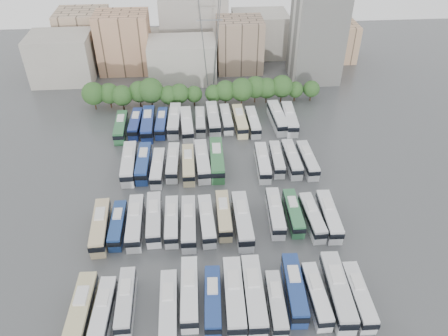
{
  "coord_description": "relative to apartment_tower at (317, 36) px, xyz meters",
  "views": [
    {
      "loc": [
        -2.89,
        -66.18,
        58.59
      ],
      "look_at": [
        2.73,
        8.35,
        3.0
      ],
      "focal_mm": 35.0,
      "sensor_mm": 36.0,
      "label": 1
    }
  ],
  "objects": [
    {
      "name": "bus_r2_s11",
      "position": [
        -19.02,
        -45.31,
        -11.3
      ],
      "size": [
        2.83,
        11.11,
        3.46
      ],
      "rotation": [
        0.0,
        0.0,
        -0.04
      ],
      "color": "silver",
      "rests_on": "ground"
    },
    {
      "name": "bus_r1_s11",
      "position": [
        -18.93,
        -63.25,
        -11.28
      ],
      "size": [
        2.52,
        11.21,
        3.51
      ],
      "rotation": [
        0.0,
        0.0,
        -0.01
      ],
      "color": "#2F6F43",
      "rests_on": "ground"
    },
    {
      "name": "bus_r1_s10",
      "position": [
        -22.41,
        -63.06,
        -11.18
      ],
      "size": [
        3.05,
        11.9,
        3.7
      ],
      "rotation": [
        0.0,
        0.0,
        -0.04
      ],
      "color": "silver",
      "rests_on": "ground"
    },
    {
      "name": "bus_r0_s11",
      "position": [
        -19.21,
        -82.44,
        -11.26
      ],
      "size": [
        2.67,
        11.34,
        3.55
      ],
      "rotation": [
        0.0,
        0.0,
        0.02
      ],
      "color": "white",
      "rests_on": "ground"
    },
    {
      "name": "bus_r2_s3",
      "position": [
        -45.56,
        -46.78,
        -11.22
      ],
      "size": [
        2.95,
        11.67,
        3.64
      ],
      "rotation": [
        0.0,
        0.0,
        -0.04
      ],
      "color": "silver",
      "rests_on": "ground"
    },
    {
      "name": "bus_r0_s12",
      "position": [
        -15.82,
        -82.15,
        -10.89
      ],
      "size": [
        3.53,
        13.81,
        4.3
      ],
      "rotation": [
        0.0,
        0.0,
        -0.04
      ],
      "color": "silver",
      "rests_on": "ground"
    },
    {
      "name": "bus_r1_s6",
      "position": [
        -35.61,
        -64.21,
        -11.19
      ],
      "size": [
        3.1,
        11.86,
        3.69
      ],
      "rotation": [
        0.0,
        0.0,
        0.05
      ],
      "color": "silver",
      "rests_on": "ground"
    },
    {
      "name": "bus_r2_s13",
      "position": [
        -12.28,
        -46.35,
        -11.19
      ],
      "size": [
        2.91,
        11.8,
        3.68
      ],
      "rotation": [
        0.0,
        0.0,
        0.03
      ],
      "color": "silver",
      "rests_on": "ground"
    },
    {
      "name": "bus_r0_s6",
      "position": [
        -35.47,
        -82.18,
        -11.21
      ],
      "size": [
        3.02,
        11.71,
        3.64
      ],
      "rotation": [
        0.0,
        0.0,
        -0.04
      ],
      "color": "navy",
      "rests_on": "ground"
    },
    {
      "name": "bus_r0_s13",
      "position": [
        -12.69,
        -83.11,
        -11.2
      ],
      "size": [
        2.77,
        11.76,
        3.68
      ],
      "rotation": [
        0.0,
        0.0,
        -0.02
      ],
      "color": "silver",
      "rests_on": "ground"
    },
    {
      "name": "bus_r1_s0",
      "position": [
        -55.25,
        -64.57,
        -11.05
      ],
      "size": [
        3.33,
        12.74,
        3.96
      ],
      "rotation": [
        0.0,
        0.0,
        0.05
      ],
      "color": "#C6B288",
      "rests_on": "ground"
    },
    {
      "name": "bus_r0_s2",
      "position": [
        -48.91,
        -81.26,
        -11.25
      ],
      "size": [
        2.61,
        11.37,
        3.56
      ],
      "rotation": [
        0.0,
        0.0,
        0.01
      ],
      "color": "silver",
      "rests_on": "ground"
    },
    {
      "name": "bus_r0_s0",
      "position": [
        -55.34,
        -83.01,
        -10.99
      ],
      "size": [
        3.29,
        13.14,
        4.09
      ],
      "rotation": [
        0.0,
        0.0,
        -0.03
      ],
      "color": "#C5BA87",
      "rests_on": "ground"
    },
    {
      "name": "bus_r1_s5",
      "position": [
        -39.01,
        -64.77,
        -11.09
      ],
      "size": [
        2.82,
        12.44,
        3.9
      ],
      "rotation": [
        0.0,
        0.0,
        -0.01
      ],
      "color": "silver",
      "rests_on": "ground"
    },
    {
      "name": "bus_r3_s6",
      "position": [
        -35.66,
        -27.49,
        -11.3
      ],
      "size": [
        2.5,
        11.05,
        3.46
      ],
      "rotation": [
        0.0,
        0.0,
        -0.01
      ],
      "color": "silver",
      "rests_on": "ground"
    },
    {
      "name": "tree_line",
      "position": [
        -35.95,
        -15.9,
        -8.54
      ],
      "size": [
        65.25,
        7.83,
        8.61
      ],
      "color": "black",
      "rests_on": "ground"
    },
    {
      "name": "bus_r3_s1",
      "position": [
        -52.03,
        -27.48,
        -11.21
      ],
      "size": [
        3.07,
        11.73,
        3.65
      ],
      "rotation": [
        0.0,
        0.0,
        -0.05
      ],
      "color": "navy",
      "rests_on": "ground"
    },
    {
      "name": "city_buildings",
      "position": [
        -41.46,
        13.86,
        -5.13
      ],
      "size": [
        102.0,
        35.0,
        20.0
      ],
      "color": "#9E998E",
      "rests_on": "ground"
    },
    {
      "name": "bus_r2_s4",
      "position": [
        -42.28,
        -44.95,
        -11.19
      ],
      "size": [
        3.01,
        11.81,
        3.68
      ],
      "rotation": [
        0.0,
        0.0,
        -0.04
      ],
      "color": "silver",
      "rests_on": "ground"
    },
    {
      "name": "bus_r2_s6",
      "position": [
        -35.79,
        -45.19,
        -11.01
      ],
      "size": [
        3.36,
        13.04,
        4.06
      ],
      "rotation": [
        0.0,
        0.0,
        0.04
      ],
      "color": "silver",
      "rests_on": "ground"
    },
    {
      "name": "bus_r0_s1",
      "position": [
        -52.1,
        -83.13,
        -11.22
      ],
      "size": [
        3.06,
        11.68,
        3.63
      ],
      "rotation": [
        0.0,
        0.0,
        -0.05
      ],
      "color": "silver",
      "rests_on": "ground"
    },
    {
      "name": "bus_r1_s3",
      "position": [
        -45.52,
        -63.07,
        -11.1
      ],
      "size": [
        3.16,
        12.45,
        3.88
      ],
      "rotation": [
        0.0,
        0.0,
        0.04
      ],
      "color": "silver",
      "rests_on": "ground"
    },
    {
      "name": "bus_r3_s3",
      "position": [
        -45.5,
        -27.65,
        -11.22
      ],
      "size": [
        3.01,
        11.63,
        3.62
      ],
      "rotation": [
        0.0,
        0.0,
        -0.04
      ],
      "color": "navy",
      "rests_on": "ground"
    },
    {
      "name": "bus_r0_s9",
      "position": [
        -25.75,
        -83.32,
        -11.33
      ],
      "size": [
        2.71,
        10.89,
        3.4
      ],
      "rotation": [
        0.0,
        0.0,
        -0.03
      ],
      "color": "silver",
      "rests_on": "ground"
    },
    {
      "name": "bus_r1_s1",
      "position": [
        -52.18,
        -64.08,
        -11.31
      ],
      "size": [
        2.49,
        11.0,
        3.44
      ],
      "rotation": [
        0.0,
        0.0,
        -0.01
      ],
      "color": "navy",
      "rests_on": "ground"
    },
    {
      "name": "bus_r2_s2",
      "position": [
        -48.8,
        -44.88,
        -11.09
      ],
      "size": [
        2.97,
        12.43,
        3.88
      ],
      "rotation": [
        0.0,
        0.0,
        -0.02
      ],
      "color": "navy",
      "rests_on": "ground"
    },
    {
      "name": "bus_r1_s13",
      "position": [
        -12.4,
        -64.77,
        -11.14
      ],
      "size": [
        2.97,
        12.13,
        3.78
      ],
      "rotation": [
        0.0,
        0.0,
        -0.03
      ],
      "color": "silver",
      "rests_on": "ground"
    },
    {
      "name": "bus_r1_s2",
      "position": [
        -48.96,
        -63.83,
        -11.06
      ],
      "size": [
        2.95,
        12.63,
        3.95
      ],
      "rotation": [
        0.0,
        0.0,
        0.02
      ],
      "color": "silver",
      "rests_on": "ground"
    },
    {
      "name": "bus_r2_s10",
      "position": [
        -22.41,
        -46.57,
        -11.15
      ],
      "size": [
        3.03,
        12.1,
        3.77
      ],
      "rotation": [
        0.0,
        0.0,
        -0.03
      ],
      "color": "white",
      "rests_on": "ground"
    },
    {
      "name": "bus_r2_s7",
      "position": [
        -32.52,
        -45.04,
        -10.92
      ],
      "size": [
        3.18,
        13.54,
        4.23
      ],
      "rotation": [
        0.0,
        0.0,
        -0.02
      ],
      "color": "#2E6B3B",
      "rests_on": "ground"
    },
    {
      "name": "bus_r3_s12",
      "position": [
        -15.81,
        -27.56,
        -10.97
      ],
      "size": [
        3.5,
        13.27,
        4.13
      ],
      "rotation": [
        0.0,
        0.0,
        0.05
      ],
      "color": "silver",
      "rests_on": "ground"
    },
    {
      "name": "bus_r1_s7",
      "position": [
        -32.35,
        -62.93,
        -11.22
      ],
      "size": [
        2.54,
        11.58,
        3.63
      ],
      "rotation": [
        0.0,
        0.0,
        -0.0
      ],
      "color": "#C6B588",
      "rests_on": "ground"
    },
    {
      "name": "bus_r1_s8",
      "position": [
        -28.98,
        -64.95,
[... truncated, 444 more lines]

